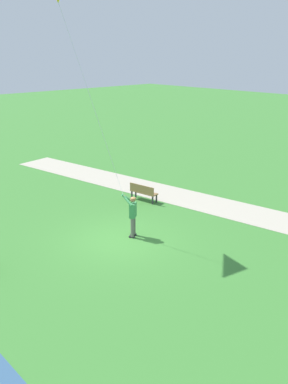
% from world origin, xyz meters
% --- Properties ---
extents(ground_plane, '(120.00, 120.00, 0.00)m').
position_xyz_m(ground_plane, '(0.00, 0.00, 0.00)').
color(ground_plane, '#3D7F33').
extents(walkway_path, '(7.25, 31.99, 0.02)m').
position_xyz_m(walkway_path, '(-6.17, 2.00, 0.01)').
color(walkway_path, '#B7AD99').
rests_on(walkway_path, ground).
extents(person_kite_flyer, '(0.54, 0.62, 1.83)m').
position_xyz_m(person_kite_flyer, '(-0.55, 0.09, 1.05)').
color(person_kite_flyer, '#232328').
rests_on(person_kite_flyer, ground).
extents(park_bench_near_walkway, '(0.66, 1.55, 0.88)m').
position_xyz_m(park_bench_near_walkway, '(-3.76, -2.69, 0.51)').
color(park_bench_near_walkway, olive).
rests_on(park_bench_near_walkway, ground).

